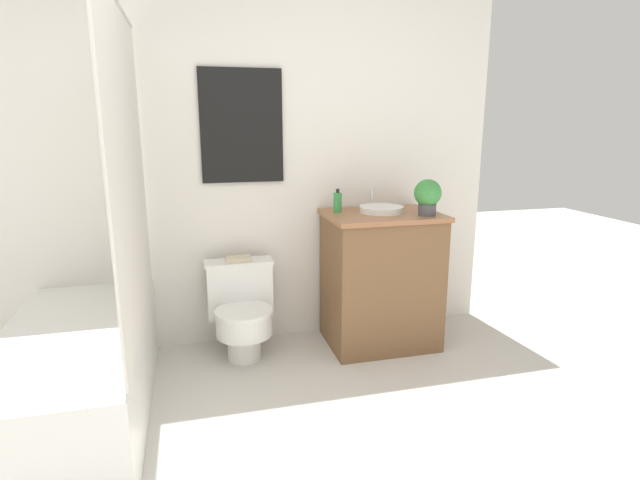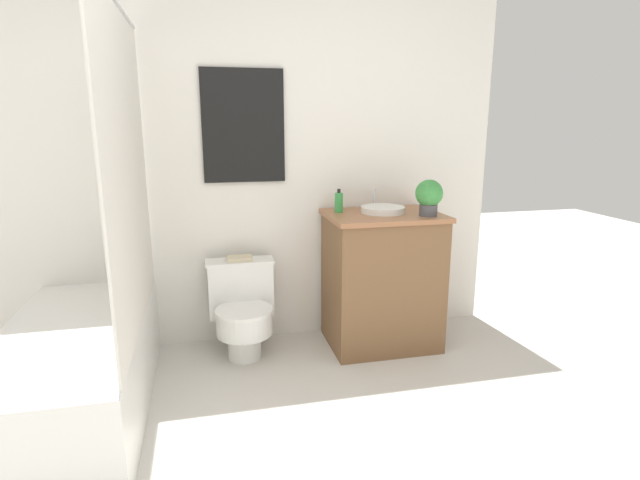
% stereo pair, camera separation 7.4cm
% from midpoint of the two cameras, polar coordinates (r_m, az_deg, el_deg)
% --- Properties ---
extents(wall_back, '(3.48, 0.07, 2.50)m').
position_cam_midpoint_polar(wall_back, '(3.27, -8.55, 9.76)').
color(wall_back, white).
rests_on(wall_back, ground_plane).
extents(shower_area, '(0.67, 1.49, 1.98)m').
position_cam_midpoint_polar(shower_area, '(2.81, -25.16, -12.48)').
color(shower_area, white).
rests_on(shower_area, ground_plane).
extents(toilet, '(0.43, 0.48, 0.59)m').
position_cam_midpoint_polar(toilet, '(3.21, -8.18, -7.68)').
color(toilet, white).
rests_on(toilet, ground_plane).
extents(vanity, '(0.72, 0.55, 0.88)m').
position_cam_midpoint_polar(vanity, '(3.31, 7.71, -4.49)').
color(vanity, brown).
rests_on(vanity, ground_plane).
extents(sink, '(0.28, 0.32, 0.13)m').
position_cam_midpoint_polar(sink, '(3.22, 7.82, 3.48)').
color(sink, white).
rests_on(sink, vanity).
extents(soap_bottle, '(0.05, 0.05, 0.15)m').
position_cam_midpoint_polar(soap_bottle, '(3.20, 2.83, 4.33)').
color(soap_bottle, green).
rests_on(soap_bottle, vanity).
extents(potted_plant, '(0.17, 0.17, 0.22)m').
position_cam_midpoint_polar(potted_plant, '(3.14, 13.01, 4.93)').
color(potted_plant, '#4C4C51').
rests_on(potted_plant, vanity).
extents(book_on_tank, '(0.16, 0.11, 0.02)m').
position_cam_midpoint_polar(book_on_tank, '(3.22, -8.53, -2.08)').
color(book_on_tank, beige).
rests_on(book_on_tank, toilet).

